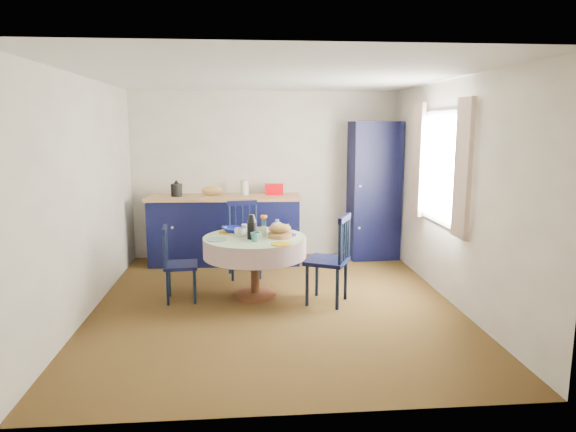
% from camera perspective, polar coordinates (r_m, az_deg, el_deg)
% --- Properties ---
extents(floor, '(4.50, 4.50, 0.00)m').
position_cam_1_polar(floor, '(5.87, -1.42, -9.79)').
color(floor, black).
rests_on(floor, ground).
extents(ceiling, '(4.50, 4.50, 0.00)m').
position_cam_1_polar(ceiling, '(5.55, -1.53, 15.30)').
color(ceiling, white).
rests_on(ceiling, wall_back).
extents(wall_back, '(4.00, 0.02, 2.50)m').
position_cam_1_polar(wall_back, '(7.80, -2.47, 4.57)').
color(wall_back, white).
rests_on(wall_back, floor).
extents(wall_left, '(0.02, 4.50, 2.50)m').
position_cam_1_polar(wall_left, '(5.81, -21.59, 2.00)').
color(wall_left, white).
rests_on(wall_left, floor).
extents(wall_right, '(0.02, 4.50, 2.50)m').
position_cam_1_polar(wall_right, '(6.03, 17.88, 2.49)').
color(wall_right, white).
rests_on(wall_right, floor).
extents(window, '(0.10, 1.74, 1.45)m').
position_cam_1_polar(window, '(6.26, 16.56, 5.35)').
color(window, white).
rests_on(window, wall_right).
extents(kitchen_counter, '(2.23, 0.76, 1.22)m').
position_cam_1_polar(kitchen_counter, '(7.57, -7.01, -1.38)').
color(kitchen_counter, black).
rests_on(kitchen_counter, floor).
extents(pantry_cabinet, '(0.73, 0.54, 2.05)m').
position_cam_1_polar(pantry_cabinet, '(7.82, 9.51, 2.79)').
color(pantry_cabinet, black).
rests_on(pantry_cabinet, floor).
extents(dining_table, '(1.19, 1.19, 1.00)m').
position_cam_1_polar(dining_table, '(5.98, -3.61, -3.42)').
color(dining_table, '#583019').
rests_on(dining_table, floor).
extents(chair_left, '(0.40, 0.42, 0.87)m').
position_cam_1_polar(chair_left, '(6.01, -12.18, -5.15)').
color(chair_left, black).
rests_on(chair_left, floor).
extents(chair_far, '(0.49, 0.48, 1.00)m').
position_cam_1_polar(chair_far, '(6.86, -4.91, -2.52)').
color(chair_far, black).
rests_on(chair_far, floor).
extents(chair_right, '(0.59, 0.60, 1.02)m').
position_cam_1_polar(chair_right, '(5.79, 4.77, -4.76)').
color(chair_right, black).
rests_on(chair_right, floor).
extents(mug_a, '(0.13, 0.13, 0.10)m').
position_cam_1_polar(mug_a, '(5.96, -5.36, -1.81)').
color(mug_a, silver).
rests_on(mug_a, dining_table).
extents(mug_b, '(0.11, 0.11, 0.10)m').
position_cam_1_polar(mug_b, '(5.69, -3.69, -2.36)').
color(mug_b, '#377A79').
rests_on(mug_b, dining_table).
extents(mug_c, '(0.13, 0.13, 0.10)m').
position_cam_1_polar(mug_c, '(6.19, -0.90, -1.32)').
color(mug_c, black).
rests_on(mug_c, dining_table).
extents(mug_d, '(0.09, 0.09, 0.09)m').
position_cam_1_polar(mug_d, '(6.27, -4.79, -1.30)').
color(mug_d, silver).
rests_on(mug_d, dining_table).
extents(cobalt_bowl, '(0.27, 0.27, 0.07)m').
position_cam_1_polar(cobalt_bowl, '(6.19, -6.00, -1.55)').
color(cobalt_bowl, '#080E67').
rests_on(cobalt_bowl, dining_table).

